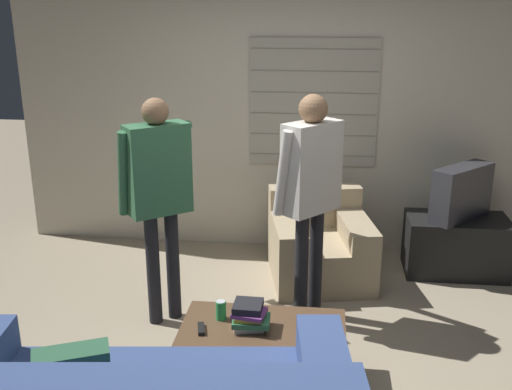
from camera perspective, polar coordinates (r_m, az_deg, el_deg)
ground_plane at (r=4.23m, az=1.04°, el=-15.26°), size 16.00×16.00×0.00m
wall_back at (r=5.66m, az=3.20°, el=7.36°), size 5.20×0.08×2.55m
armchair_beige at (r=5.26m, az=6.05°, el=-4.76°), size 0.97×1.02×0.74m
coffee_table at (r=3.77m, az=0.64°, el=-13.25°), size 1.02×0.65×0.40m
tv_stand at (r=5.61m, az=18.49°, el=-4.57°), size 0.87×0.49×0.51m
tv at (r=5.45m, az=18.97°, el=0.22°), size 0.59×0.59×0.47m
person_left_standing at (r=4.32m, az=-9.29°, el=1.03°), size 0.53×0.83×1.69m
person_right_standing at (r=4.30m, az=5.17°, el=1.31°), size 0.50×0.79×1.72m
book_stack at (r=3.73m, az=-0.65°, el=-11.46°), size 0.24×0.21×0.17m
soda_can at (r=3.85m, az=-3.35°, el=-10.89°), size 0.07×0.07×0.13m
spare_remote at (r=3.76m, az=-5.25°, el=-12.57°), size 0.07×0.14×0.02m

